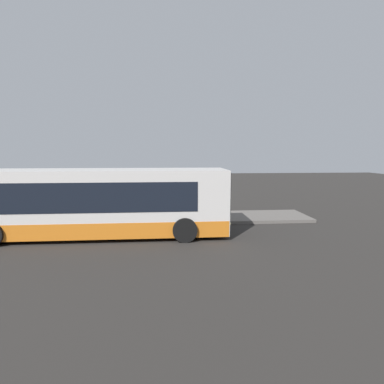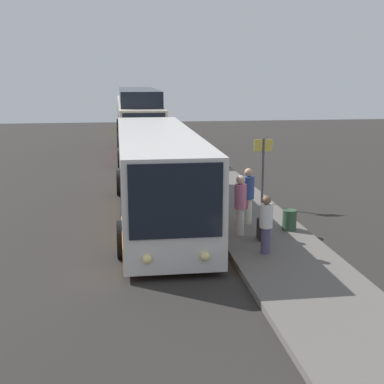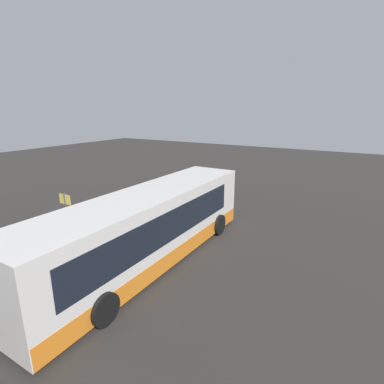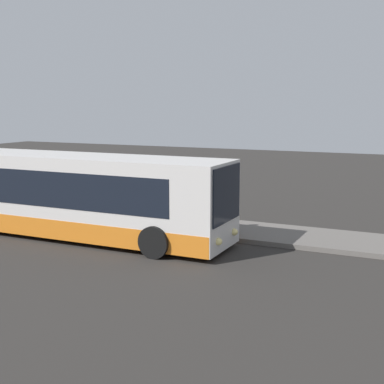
# 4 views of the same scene
# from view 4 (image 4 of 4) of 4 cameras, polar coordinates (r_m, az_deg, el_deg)

# --- Properties ---
(ground) EXTENTS (80.00, 80.00, 0.00)m
(ground) POSITION_cam_4_polar(r_m,az_deg,el_deg) (19.88, -8.77, -5.09)
(ground) COLOR #2B2826
(platform) EXTENTS (20.00, 2.91, 0.17)m
(platform) POSITION_cam_4_polar(r_m,az_deg,el_deg) (22.39, -4.42, -3.15)
(platform) COLOR #605B56
(platform) RESTS_ON ground
(bus_lead) EXTENTS (12.39, 2.88, 3.07)m
(bus_lead) POSITION_cam_4_polar(r_m,az_deg,el_deg) (20.44, -12.66, -0.42)
(bus_lead) COLOR silver
(bus_lead) RESTS_ON ground
(passenger_boarding) EXTENTS (0.63, 0.55, 1.86)m
(passenger_boarding) POSITION_cam_4_polar(r_m,az_deg,el_deg) (20.77, -1.90, -0.99)
(passenger_boarding) COLOR silver
(passenger_boarding) RESTS_ON platform
(passenger_waiting) EXTENTS (0.66, 0.61, 1.85)m
(passenger_waiting) POSITION_cam_4_polar(r_m,az_deg,el_deg) (21.80, -4.15, -0.56)
(passenger_waiting) COLOR silver
(passenger_waiting) RESTS_ON platform
(passenger_with_bags) EXTENTS (0.46, 0.46, 1.63)m
(passenger_with_bags) POSITION_cam_4_polar(r_m,az_deg,el_deg) (20.33, 3.00, -1.61)
(passenger_with_bags) COLOR #4C476B
(passenger_with_bags) RESTS_ON platform
(suitcase) EXTENTS (0.46, 0.22, 0.87)m
(suitcase) POSITION_cam_4_polar(r_m,az_deg,el_deg) (21.14, 0.15, -2.75)
(suitcase) COLOR black
(suitcase) RESTS_ON platform
(sign_post) EXTENTS (0.10, 0.72, 2.50)m
(sign_post) POSITION_cam_4_polar(r_m,az_deg,el_deg) (24.15, -8.32, 1.72)
(sign_post) COLOR #4C4C51
(sign_post) RESTS_ON platform
(trash_bin) EXTENTS (0.44, 0.44, 0.65)m
(trash_bin) POSITION_cam_4_polar(r_m,az_deg,el_deg) (22.50, -0.63, -1.98)
(trash_bin) COLOR #2D4C33
(trash_bin) RESTS_ON platform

